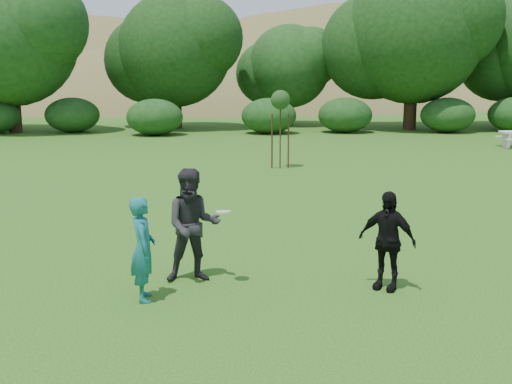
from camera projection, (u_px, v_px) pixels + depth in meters
ground at (262, 292)px, 10.63m from camera, size 120.00×120.00×0.00m
player_teal at (143, 249)px, 10.12m from camera, size 0.51×0.68×1.68m
player_grey at (193, 225)px, 11.00m from camera, size 1.04×0.86×1.98m
player_black at (387, 240)px, 10.62m from camera, size 1.04×0.88×1.67m
frisbee at (224, 212)px, 10.71m from camera, size 0.27×0.27×0.06m
sapling at (280, 102)px, 23.14m from camera, size 0.70×0.70×2.85m
hillside at (235, 194)px, 80.05m from camera, size 150.00×72.00×52.00m
tree_row at (297, 46)px, 37.94m from camera, size 53.92×10.38×9.62m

